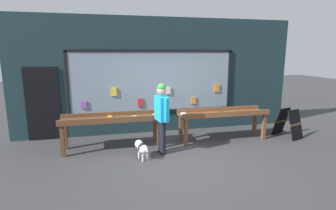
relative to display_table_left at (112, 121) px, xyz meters
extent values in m
plane|color=#38383A|center=(1.55, -1.06, -0.74)|extent=(40.00, 40.00, 0.00)
cube|color=#192D33|center=(1.55, 1.34, 1.03)|extent=(8.76, 0.20, 3.54)
cube|color=gray|center=(1.33, 1.21, 0.87)|extent=(5.01, 0.03, 1.86)
cube|color=black|center=(1.33, 1.21, 1.79)|extent=(5.09, 0.06, 0.08)
cube|color=black|center=(1.33, 1.21, -0.06)|extent=(5.09, 0.06, 0.08)
cube|color=black|center=(-1.17, 1.21, 0.87)|extent=(0.08, 0.06, 1.86)
cube|color=black|center=(3.84, 1.21, 0.87)|extent=(0.08, 0.06, 1.86)
cube|color=#994CA5|center=(-0.76, 1.17, 0.24)|extent=(0.15, 0.03, 0.22)
cube|color=yellow|center=(0.11, 1.17, 0.60)|extent=(0.17, 0.03, 0.25)
cube|color=red|center=(0.89, 1.17, 0.24)|extent=(0.14, 0.03, 0.25)
cube|color=silver|center=(1.78, 1.17, 0.58)|extent=(0.14, 0.03, 0.21)
cube|color=orange|center=(2.61, 1.17, 0.23)|extent=(0.15, 0.03, 0.21)
cube|color=orange|center=(3.41, 1.17, 0.61)|extent=(0.17, 0.03, 0.25)
cube|color=black|center=(-1.87, 1.21, 0.31)|extent=(0.90, 0.04, 2.10)
cube|color=brown|center=(-1.19, -0.27, -0.35)|extent=(0.09, 0.09, 0.78)
cube|color=brown|center=(1.18, -0.26, -0.35)|extent=(0.09, 0.09, 0.78)
cube|color=brown|center=(-1.19, 0.26, -0.35)|extent=(0.09, 0.09, 0.78)
cube|color=brown|center=(1.18, 0.28, -0.35)|extent=(0.09, 0.09, 0.78)
cube|color=brown|center=(0.00, 0.00, 0.06)|extent=(2.57, 0.71, 0.04)
cube|color=brown|center=(0.00, -0.32, 0.12)|extent=(2.57, 0.07, 0.12)
cube|color=brown|center=(-0.01, 0.32, 0.12)|extent=(2.57, 0.07, 0.12)
cube|color=#2659B2|center=(-1.13, -0.17, 0.09)|extent=(0.19, 0.22, 0.02)
cube|color=#5999A5|center=(-0.60, -0.09, 0.09)|extent=(0.17, 0.24, 0.02)
cube|color=orange|center=(-0.05, 0.16, 0.09)|extent=(0.14, 0.19, 0.03)
cube|color=silver|center=(0.59, -0.06, 0.09)|extent=(0.19, 0.24, 0.03)
cube|color=yellow|center=(1.16, 0.04, 0.09)|extent=(0.17, 0.24, 0.03)
cube|color=brown|center=(1.93, -0.24, -0.36)|extent=(0.09, 0.09, 0.76)
cube|color=brown|center=(4.29, -0.23, -0.36)|extent=(0.09, 0.09, 0.76)
cube|color=brown|center=(1.92, 0.23, -0.36)|extent=(0.09, 0.09, 0.76)
cube|color=brown|center=(4.29, 0.24, -0.36)|extent=(0.09, 0.09, 0.76)
cube|color=brown|center=(3.11, 0.00, 0.04)|extent=(2.57, 0.65, 0.04)
cube|color=brown|center=(3.11, -0.29, 0.10)|extent=(2.57, 0.07, 0.12)
cube|color=brown|center=(3.11, 0.29, 0.10)|extent=(2.57, 0.07, 0.12)
cube|color=silver|center=(1.97, 0.12, 0.07)|extent=(0.14, 0.21, 0.03)
cube|color=#5999A5|center=(2.36, -0.10, 0.07)|extent=(0.18, 0.23, 0.03)
cube|color=red|center=(2.73, 0.06, 0.07)|extent=(0.19, 0.23, 0.02)
cube|color=black|center=(3.09, 0.00, 0.07)|extent=(0.16, 0.24, 0.02)
cube|color=red|center=(3.50, -0.18, 0.07)|extent=(0.13, 0.23, 0.02)
cube|color=black|center=(3.87, -0.06, 0.07)|extent=(0.20, 0.24, 0.03)
cube|color=#338C4C|center=(4.27, -0.04, 0.07)|extent=(0.16, 0.22, 0.03)
cylinder|color=black|center=(1.20, -0.68, -0.32)|extent=(0.14, 0.14, 0.85)
cylinder|color=black|center=(1.17, -0.52, -0.32)|extent=(0.14, 0.14, 0.85)
cube|color=#19A5E0|center=(1.18, -0.60, 0.41)|extent=(0.29, 0.50, 0.60)
cylinder|color=#19A5E0|center=(1.23, -0.89, 0.42)|extent=(0.09, 0.09, 0.57)
cylinder|color=#19A5E0|center=(1.14, -0.30, 0.42)|extent=(0.09, 0.09, 0.57)
sphere|color=tan|center=(1.18, -0.60, 0.84)|extent=(0.23, 0.23, 0.23)
sphere|color=#338C3F|center=(1.18, -0.60, 0.91)|extent=(0.22, 0.22, 0.22)
ellipsoid|color=white|center=(0.67, -0.88, -0.47)|extent=(0.31, 0.39, 0.22)
ellipsoid|color=black|center=(0.67, -0.88, -0.46)|extent=(0.28, 0.27, 0.23)
sphere|color=white|center=(0.60, -0.68, -0.43)|extent=(0.20, 0.20, 0.20)
cylinder|color=white|center=(0.73, -1.07, -0.44)|extent=(0.06, 0.10, 0.12)
cylinder|color=white|center=(0.69, -0.77, -0.66)|extent=(0.04, 0.04, 0.16)
cylinder|color=white|center=(0.58, -0.80, -0.66)|extent=(0.04, 0.04, 0.16)
cylinder|color=white|center=(0.75, -0.96, -0.66)|extent=(0.04, 0.04, 0.16)
cylinder|color=white|center=(0.64, -1.00, -0.66)|extent=(0.04, 0.04, 0.16)
cube|color=black|center=(5.19, -0.44, -0.31)|extent=(0.56, 0.40, 0.85)
cube|color=brown|center=(5.19, -0.44, -0.31)|extent=(0.53, 0.22, 0.07)
cube|color=black|center=(5.04, 0.01, -0.31)|extent=(0.56, 0.40, 0.85)
cube|color=brown|center=(5.04, 0.01, -0.31)|extent=(0.53, 0.22, 0.07)
camera|label=1|loc=(-0.12, -6.69, 1.74)|focal=28.00mm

